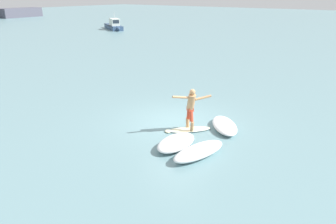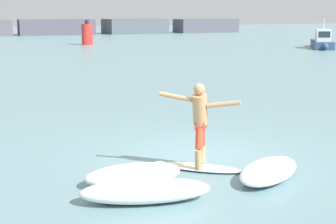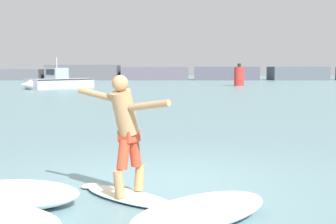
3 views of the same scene
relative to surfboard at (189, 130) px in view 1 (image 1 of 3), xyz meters
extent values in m
plane|color=slate|center=(0.44, 0.98, -0.04)|extent=(200.00, 200.00, 0.00)
cube|color=#4E4E5B|center=(29.80, 62.98, 0.91)|extent=(9.03, 3.94, 1.89)
ellipsoid|color=beige|center=(0.02, -0.02, 0.00)|extent=(1.64, 1.55, 0.07)
ellipsoid|color=beige|center=(-0.62, 0.56, 0.00)|extent=(0.38, 0.39, 0.06)
ellipsoid|color=#2870B2|center=(0.02, -0.02, 0.00)|extent=(1.66, 1.57, 0.03)
cone|color=black|center=(0.54, -0.49, -0.10)|extent=(0.07, 0.07, 0.14)
cone|color=black|center=(0.56, -0.30, -0.10)|extent=(0.07, 0.07, 0.14)
cone|color=black|center=(0.35, -0.52, -0.10)|extent=(0.07, 0.07, 0.14)
cylinder|color=tan|center=(-0.10, -0.21, 0.22)|extent=(0.20, 0.22, 0.39)
cylinder|color=#D0442B|center=(-0.05, -0.12, 0.61)|extent=(0.25, 0.27, 0.42)
cylinder|color=tan|center=(0.15, 0.16, 0.22)|extent=(0.20, 0.22, 0.39)
cylinder|color=#D0442B|center=(0.09, 0.08, 0.61)|extent=(0.25, 0.27, 0.42)
cube|color=#D0442B|center=(0.02, -0.02, 0.85)|extent=(0.31, 0.33, 0.16)
cylinder|color=tan|center=(-0.03, -0.09, 1.19)|extent=(0.48, 0.53, 0.66)
sphere|color=tan|center=(-0.08, -0.17, 1.59)|extent=(0.22, 0.22, 0.22)
cylinder|color=tan|center=(0.32, -0.40, 1.31)|extent=(0.59, 0.46, 0.20)
cylinder|color=tan|center=(-0.44, 0.11, 1.42)|extent=(0.59, 0.44, 0.19)
cube|color=#324B6D|center=(24.65, 29.33, 0.27)|extent=(4.41, 5.84, 0.60)
cone|color=#324B6D|center=(22.86, 26.46, 0.27)|extent=(1.06, 1.20, 0.60)
cube|color=black|center=(24.65, 29.33, 0.52)|extent=(4.42, 5.81, 0.08)
cube|color=silver|center=(24.23, 28.65, 1.04)|extent=(2.03, 2.33, 0.96)
cube|color=#232D38|center=(23.69, 27.78, 1.16)|extent=(0.78, 0.50, 0.48)
cylinder|color=silver|center=(24.23, 28.65, 1.97)|extent=(0.06, 0.06, 0.90)
cube|color=black|center=(26.28, 31.95, 0.30)|extent=(0.45, 0.43, 0.52)
ellipsoid|color=white|center=(-1.61, -1.44, 0.15)|extent=(2.28, 1.22, 0.37)
ellipsoid|color=white|center=(0.96, -1.05, 0.11)|extent=(2.09, 1.96, 0.30)
ellipsoid|color=white|center=(-1.50, -0.44, 0.14)|extent=(1.82, 1.03, 0.34)
camera|label=1|loc=(-9.96, -6.40, 5.07)|focal=35.00mm
camera|label=2|loc=(-4.47, -9.75, 3.06)|focal=60.00mm
camera|label=3|loc=(0.61, -6.40, 1.79)|focal=50.00mm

